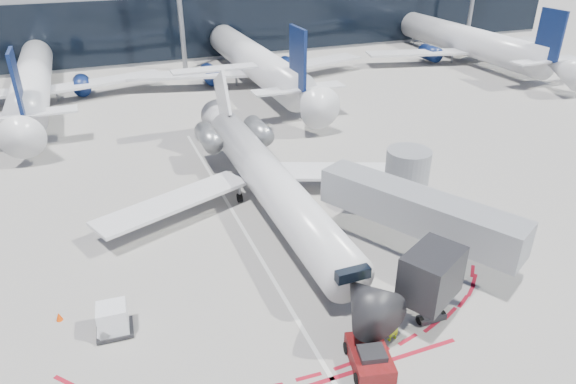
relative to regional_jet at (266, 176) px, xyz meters
name	(u,v)px	position (x,y,z in m)	size (l,w,h in m)	color
ground	(256,251)	(-2.58, -5.36, -2.62)	(260.00, 260.00, 0.00)	slate
apron_centerline	(247,235)	(-2.58, -3.36, -2.62)	(0.25, 40.00, 0.01)	silver
apron_stop_bar	(332,379)	(-2.58, -16.86, -2.62)	(14.00, 0.25, 0.01)	maroon
jet_bridge	(414,205)	(7.21, -8.37, 0.39)	(10.03, 15.20, 4.90)	gray
regional_jet	(266,176)	(0.00, 0.00, 0.00)	(25.42, 31.35, 7.85)	silver
pushback_tug	(370,357)	(-0.54, -16.76, -2.09)	(2.49, 4.71, 1.20)	#540E0C
ramp_worker	(393,325)	(1.43, -15.65, -1.66)	(0.70, 0.46, 1.93)	#C9FF1A
uld_container	(113,320)	(-11.87, -9.89, -1.76)	(1.95, 1.69, 1.74)	black
safety_cone_left	(59,316)	(-14.61, -7.78, -2.37)	(0.36, 0.36, 0.50)	#E64204
bg_airliner_1	(27,53)	(-17.11, 34.60, 3.10)	(35.36, 37.44, 11.44)	silver
bg_airliner_2	(250,35)	(9.56, 33.28, 3.52)	(37.99, 40.22, 12.29)	silver
bg_airliner_3	(466,20)	(43.90, 33.30, 3.46)	(37.60, 39.81, 12.16)	silver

